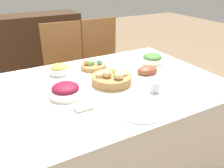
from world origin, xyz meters
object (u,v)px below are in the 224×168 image
(sideboard, at_px, (38,49))
(bread_basket, at_px, (112,78))
(ham_platter, at_px, (147,71))
(dinner_plate, at_px, (141,110))
(knife, at_px, (163,104))
(egg_basket, at_px, (93,66))
(butter_dish, at_px, (84,106))
(chair_far_center, at_px, (67,69))
(chair_far_right, at_px, (104,62))
(fork, at_px, (116,118))
(beet_salad_bowl, at_px, (66,90))
(spoon, at_px, (167,102))
(green_salad_bowl, at_px, (152,59))
(drinking_cup, at_px, (155,87))
(pineapple_bowl, at_px, (59,69))

(sideboard, bearing_deg, bread_basket, -86.55)
(ham_platter, height_order, dinner_plate, ham_platter)
(knife, bearing_deg, sideboard, 98.77)
(egg_basket, bearing_deg, ham_platter, -44.66)
(butter_dish, bearing_deg, chair_far_center, 76.66)
(chair_far_right, distance_m, fork, 1.46)
(beet_salad_bowl, bearing_deg, chair_far_center, 71.66)
(butter_dish, bearing_deg, dinner_plate, -33.70)
(chair_far_center, relative_size, butter_dish, 8.98)
(chair_far_center, relative_size, bread_basket, 3.46)
(sideboard, xyz_separation_m, spoon, (0.27, -2.34, 0.25))
(green_salad_bowl, bearing_deg, spoon, -120.24)
(chair_far_center, height_order, drinking_cup, chair_far_center)
(chair_far_center, distance_m, spoon, 1.35)
(egg_basket, relative_size, pineapple_bowl, 1.42)
(ham_platter, xyz_separation_m, dinner_plate, (-0.36, -0.43, -0.02))
(green_salad_bowl, xyz_separation_m, fork, (-0.71, -0.61, -0.04))
(chair_far_center, bearing_deg, sideboard, 98.91)
(bread_basket, relative_size, egg_basket, 1.34)
(ham_platter, relative_size, beet_salad_bowl, 1.26)
(chair_far_center, height_order, knife, chair_far_center)
(sideboard, relative_size, beet_salad_bowl, 5.64)
(dinner_plate, xyz_separation_m, knife, (0.16, 0.00, -0.00))
(bread_basket, bearing_deg, fork, -116.13)
(chair_far_right, bearing_deg, bread_basket, -115.33)
(bread_basket, bearing_deg, knife, -72.93)
(knife, distance_m, butter_dish, 0.48)
(chair_far_right, relative_size, butter_dish, 8.98)
(bread_basket, bearing_deg, egg_basket, 89.47)
(fork, height_order, spoon, same)
(sideboard, distance_m, pineapple_bowl, 1.61)
(ham_platter, bearing_deg, fork, -140.90)
(egg_basket, bearing_deg, green_salad_bowl, -14.91)
(beet_salad_bowl, relative_size, pineapple_bowl, 1.38)
(bread_basket, height_order, green_salad_bowl, bread_basket)
(ham_platter, bearing_deg, chair_far_center, 112.58)
(bread_basket, xyz_separation_m, beet_salad_bowl, (-0.36, -0.03, 0.00))
(bread_basket, distance_m, egg_basket, 0.33)
(drinking_cup, distance_m, butter_dish, 0.50)
(egg_basket, distance_m, knife, 0.75)
(knife, height_order, drinking_cup, drinking_cup)
(bread_basket, height_order, egg_basket, bread_basket)
(chair_far_center, distance_m, sideboard, 1.02)
(chair_far_right, bearing_deg, drinking_cup, -101.98)
(fork, relative_size, drinking_cup, 2.28)
(ham_platter, relative_size, dinner_plate, 0.94)
(beet_salad_bowl, xyz_separation_m, dinner_plate, (0.32, -0.38, -0.04))
(green_salad_bowl, bearing_deg, ham_platter, -136.06)
(bread_basket, relative_size, beet_salad_bowl, 1.38)
(dinner_plate, distance_m, drinking_cup, 0.27)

